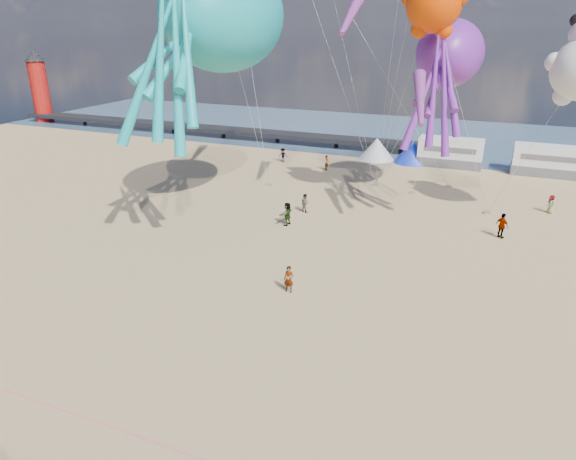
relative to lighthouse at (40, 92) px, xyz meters
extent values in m
plane|color=tan|center=(56.00, -44.00, -4.50)|extent=(120.00, 120.00, 0.00)
plane|color=#3D5974|center=(56.00, 11.00, -4.48)|extent=(120.00, 120.00, 0.00)
cube|color=black|center=(28.00, 0.00, -3.50)|extent=(60.00, 3.00, 0.50)
cylinder|color=#A5140F|center=(0.00, 0.00, 0.00)|extent=(2.60, 2.60, 9.00)
cube|color=silver|center=(62.00, -4.00, -3.00)|extent=(6.60, 2.50, 3.00)
cube|color=silver|center=(71.50, -4.00, -3.00)|extent=(6.60, 2.50, 3.00)
cone|color=white|center=(54.00, -4.00, -3.30)|extent=(4.00, 4.00, 2.40)
cone|color=#1933CC|center=(58.00, -4.00, -3.30)|extent=(4.00, 4.00, 2.40)
cylinder|color=#F2338C|center=(56.00, -49.00, -4.48)|extent=(34.00, 0.03, 0.03)
imported|color=tan|center=(56.72, -36.53, -3.70)|extent=(0.59, 0.40, 1.61)
imported|color=#7F6659|center=(71.27, -16.15, -3.74)|extent=(0.58, 0.66, 1.52)
imported|color=#7F6659|center=(52.76, -23.54, -3.74)|extent=(0.88, 0.76, 1.53)
imported|color=#7F6659|center=(44.75, -9.30, -3.73)|extent=(0.82, 0.67, 1.54)
imported|color=#7F6659|center=(67.72, -23.30, -3.57)|extent=(1.36, 1.30, 1.86)
imported|color=#7F6659|center=(52.58, -26.81, -3.60)|extent=(0.60, 1.11, 1.79)
imported|color=#7F6659|center=(50.33, -10.67, -3.71)|extent=(0.47, 1.46, 1.57)
cube|color=gray|center=(47.04, -18.13, -4.39)|extent=(0.50, 0.35, 0.22)
cube|color=gray|center=(60.09, -15.47, -4.39)|extent=(0.50, 0.35, 0.22)
cube|color=gray|center=(66.62, -18.27, -4.39)|extent=(0.50, 0.35, 0.22)
cube|color=gray|center=(62.88, -12.19, -4.39)|extent=(0.50, 0.35, 0.22)
cube|color=gray|center=(56.37, -14.26, -4.39)|extent=(0.50, 0.35, 0.22)
camera|label=1|loc=(66.65, -60.56, 9.84)|focal=32.00mm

